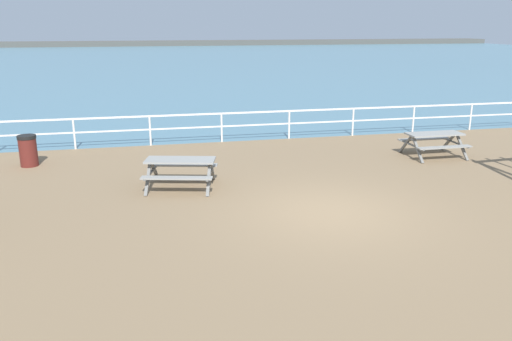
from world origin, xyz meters
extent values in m
cube|color=#846B4C|center=(0.00, 0.00, -0.10)|extent=(30.00, 24.00, 0.20)
cube|color=teal|center=(0.00, 52.75, 0.00)|extent=(142.00, 90.00, 0.01)
cube|color=#4C4C47|center=(0.00, 95.75, 0.00)|extent=(142.00, 6.00, 1.80)
cube|color=white|center=(0.00, 7.75, 1.05)|extent=(23.00, 0.06, 0.06)
cube|color=white|center=(0.00, 7.75, 0.58)|extent=(23.00, 0.05, 0.05)
cylinder|color=white|center=(-6.39, 7.75, 0.53)|extent=(0.07, 0.07, 1.05)
cylinder|color=white|center=(-3.83, 7.75, 0.53)|extent=(0.07, 0.07, 1.05)
cylinder|color=white|center=(-1.28, 7.75, 0.53)|extent=(0.07, 0.07, 1.05)
cylinder|color=white|center=(1.28, 7.75, 0.53)|extent=(0.07, 0.07, 1.05)
cylinder|color=white|center=(3.83, 7.75, 0.53)|extent=(0.07, 0.07, 1.05)
cylinder|color=white|center=(6.39, 7.75, 0.53)|extent=(0.07, 0.07, 1.05)
cylinder|color=white|center=(8.94, 7.75, 0.53)|extent=(0.07, 0.07, 1.05)
cube|color=gray|center=(-3.19, 2.58, 0.75)|extent=(1.92, 1.12, 0.05)
cube|color=gray|center=(-3.03, 3.18, 0.45)|extent=(1.81, 0.69, 0.04)
cube|color=gray|center=(-3.34, 1.98, 0.45)|extent=(1.81, 0.69, 0.04)
cube|color=slate|center=(-2.34, 2.75, 0.38)|extent=(0.27, 0.79, 0.79)
cube|color=slate|center=(-2.52, 2.03, 0.38)|extent=(0.27, 0.79, 0.79)
cube|color=slate|center=(-2.43, 2.39, 0.42)|extent=(0.43, 1.47, 0.04)
cube|color=slate|center=(-3.85, 3.14, 0.38)|extent=(0.27, 0.79, 0.79)
cube|color=slate|center=(-4.03, 2.41, 0.38)|extent=(0.27, 0.79, 0.79)
cube|color=slate|center=(-3.94, 2.77, 0.42)|extent=(0.43, 1.47, 0.04)
cube|color=gray|center=(5.10, 4.12, 0.75)|extent=(1.80, 0.71, 0.05)
cube|color=gray|center=(5.11, 4.74, 0.45)|extent=(1.80, 0.27, 0.04)
cube|color=gray|center=(5.10, 3.50, 0.45)|extent=(1.80, 0.27, 0.04)
cube|color=slate|center=(5.88, 4.49, 0.38)|extent=(0.08, 0.79, 0.79)
cube|color=slate|center=(5.88, 3.74, 0.38)|extent=(0.08, 0.79, 0.79)
cube|color=slate|center=(5.88, 4.11, 0.42)|extent=(0.07, 1.50, 0.04)
cube|color=slate|center=(4.32, 4.50, 0.38)|extent=(0.08, 0.79, 0.79)
cube|color=slate|center=(4.32, 3.75, 0.38)|extent=(0.08, 0.79, 0.79)
cube|color=slate|center=(4.32, 4.12, 0.42)|extent=(0.07, 1.50, 0.04)
cylinder|color=#591E19|center=(-7.51, 5.76, 0.42)|extent=(0.52, 0.52, 0.85)
cylinder|color=black|center=(-7.51, 5.76, 0.90)|extent=(0.55, 0.55, 0.10)
camera|label=1|loc=(-4.11, -10.51, 4.17)|focal=36.16mm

